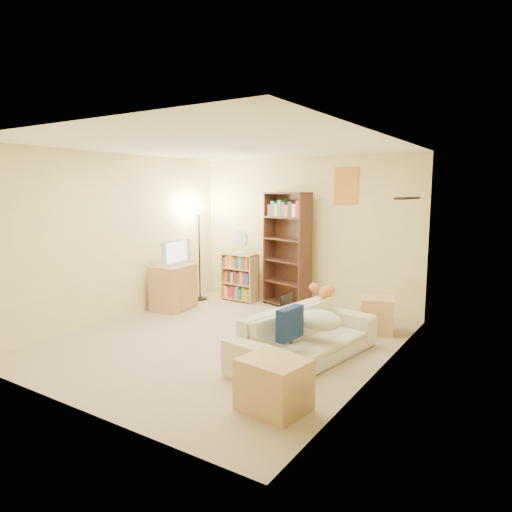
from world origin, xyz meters
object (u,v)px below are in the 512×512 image
object	(u,v)px
tabby_cat	(325,291)
television	(173,253)
short_bookshelf	(240,277)
coffee_table	(289,328)
end_cabinet	(274,385)
tv_stand	(173,287)
floor_lamp	(199,227)
mug	(286,320)
tall_bookshelf	(287,247)
laptop	(296,313)
desk_fan	(240,241)
sofa	(306,336)
side_table	(377,315)

from	to	relation	value
tabby_cat	television	size ratio (longest dim) A/B	0.64
short_bookshelf	coffee_table	bearing A→B (deg)	-39.26
short_bookshelf	end_cabinet	size ratio (longest dim) A/B	1.50
tv_stand	floor_lamp	world-z (taller)	floor_lamp
mug	short_bookshelf	world-z (taller)	short_bookshelf
coffee_table	short_bookshelf	bearing A→B (deg)	135.93
tall_bookshelf	laptop	bearing A→B (deg)	-41.16
end_cabinet	short_bookshelf	bearing A→B (deg)	128.96
coffee_table	short_bookshelf	distance (m)	2.61
tall_bookshelf	floor_lamp	xyz separation A→B (m)	(-1.55, -0.39, 0.30)
television	desk_fan	distance (m)	1.22
coffee_table	floor_lamp	world-z (taller)	floor_lamp
mug	floor_lamp	xyz separation A→B (m)	(-2.71, 1.71, 0.86)
television	tall_bookshelf	xyz separation A→B (m)	(1.49, 1.15, 0.07)
tabby_cat	laptop	world-z (taller)	tabby_cat
mug	desk_fan	distance (m)	2.90
tv_stand	television	size ratio (longest dim) A/B	1.02
sofa	short_bookshelf	bearing A→B (deg)	58.56
television	short_bookshelf	size ratio (longest dim) A/B	0.86
desk_fan	floor_lamp	size ratio (longest dim) A/B	0.26
mug	tall_bookshelf	world-z (taller)	tall_bookshelf
tall_bookshelf	desk_fan	xyz separation A→B (m)	(-0.86, -0.12, 0.06)
laptop	floor_lamp	size ratio (longest dim) A/B	0.25
sofa	tabby_cat	world-z (taller)	tabby_cat
tv_stand	short_bookshelf	xyz separation A→B (m)	(0.58, 1.08, 0.05)
tall_bookshelf	end_cabinet	size ratio (longest dim) A/B	3.41
tabby_cat	floor_lamp	size ratio (longest dim) A/B	0.28
coffee_table	laptop	distance (m)	0.21
tabby_cat	tall_bookshelf	world-z (taller)	tall_bookshelf
short_bookshelf	floor_lamp	distance (m)	1.15
tv_stand	desk_fan	size ratio (longest dim) A/B	1.71
laptop	tall_bookshelf	size ratio (longest dim) A/B	0.21
television	floor_lamp	size ratio (longest dim) A/B	0.44
television	end_cabinet	world-z (taller)	television
mug	sofa	bearing A→B (deg)	13.91
desk_fan	tv_stand	bearing A→B (deg)	-121.27
tabby_cat	end_cabinet	distance (m)	2.12
mug	short_bookshelf	xyz separation A→B (m)	(-2.06, 2.03, -0.04)
tv_stand	short_bookshelf	world-z (taller)	short_bookshelf
mug	side_table	bearing A→B (deg)	68.90
tabby_cat	mug	distance (m)	0.88
tv_stand	end_cabinet	xyz separation A→B (m)	(3.18, -2.14, -0.13)
side_table	coffee_table	bearing A→B (deg)	-119.92
coffee_table	desk_fan	size ratio (longest dim) A/B	2.23
sofa	television	size ratio (longest dim) A/B	2.87
coffee_table	desk_fan	bearing A→B (deg)	135.95
short_bookshelf	side_table	distance (m)	2.71
mug	end_cabinet	bearing A→B (deg)	-65.72
tall_bookshelf	desk_fan	world-z (taller)	tall_bookshelf
side_table	floor_lamp	bearing A→B (deg)	176.83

